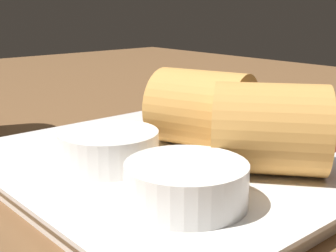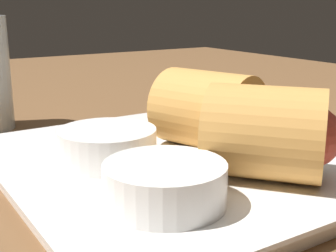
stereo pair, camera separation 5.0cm
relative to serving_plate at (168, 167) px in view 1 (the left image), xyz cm
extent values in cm
cube|color=brown|center=(-3.73, 1.16, -1.76)|extent=(180.00, 140.00, 2.00)
cube|color=white|center=(0.00, 0.00, -0.16)|extent=(26.94, 23.28, 1.20)
cube|color=white|center=(0.00, 0.00, 0.59)|extent=(28.02, 24.22, 0.30)
cylinder|color=#D19347|center=(0.49, -4.12, 3.88)|extent=(9.14, 8.29, 6.27)
sphere|color=beige|center=(-2.23, -4.99, 3.88)|extent=(4.08, 4.08, 4.08)
cylinder|color=#D19347|center=(-6.94, -3.23, 3.88)|extent=(9.84, 9.65, 6.27)
sphere|color=#B23D2D|center=(-9.16, -5.03, 3.88)|extent=(4.08, 4.08, 4.08)
cylinder|color=white|center=(1.64, 4.28, 2.00)|extent=(7.29, 7.29, 2.53)
cylinder|color=#477038|center=(1.64, 4.28, 3.04)|extent=(5.98, 5.98, 0.45)
cylinder|color=white|center=(-7.10, 4.77, 2.00)|extent=(7.29, 7.29, 2.53)
cylinder|color=#DBBC89|center=(-7.10, 4.77, 3.04)|extent=(5.98, 5.98, 0.45)
cylinder|color=silver|center=(0.76, -18.97, -0.51)|extent=(12.26, 3.69, 0.50)
camera|label=1|loc=(-25.65, 22.32, 12.20)|focal=50.00mm
camera|label=2|loc=(-28.65, 18.31, 12.20)|focal=50.00mm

